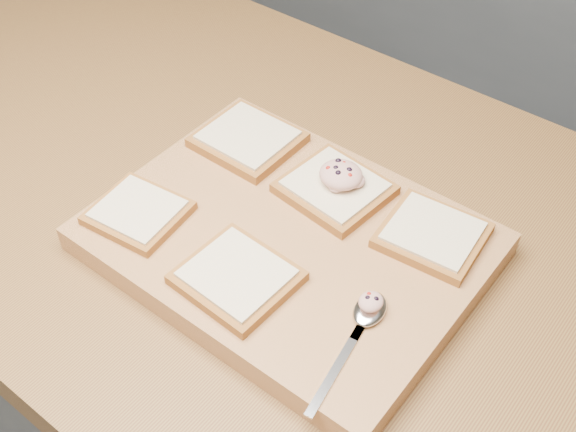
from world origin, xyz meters
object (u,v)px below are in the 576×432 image
object	(u,v)px
tuna_salad_dollop	(341,174)
spoon	(365,318)
bread_far_center	(335,188)
cutting_board	(288,242)

from	to	relation	value
tuna_salad_dollop	spoon	bearing A→B (deg)	-47.12
bread_far_center	spoon	world-z (taller)	bread_far_center
bread_far_center	spoon	xyz separation A→B (m)	(0.15, -0.15, -0.00)
cutting_board	bread_far_center	size ratio (longest dim) A/B	3.35
cutting_board	bread_far_center	world-z (taller)	bread_far_center
spoon	bread_far_center	bearing A→B (deg)	134.79
cutting_board	spoon	world-z (taller)	spoon
cutting_board	bread_far_center	xyz separation A→B (m)	(0.01, 0.09, 0.03)
bread_far_center	tuna_salad_dollop	distance (m)	0.02
bread_far_center	tuna_salad_dollop	bearing A→B (deg)	53.27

